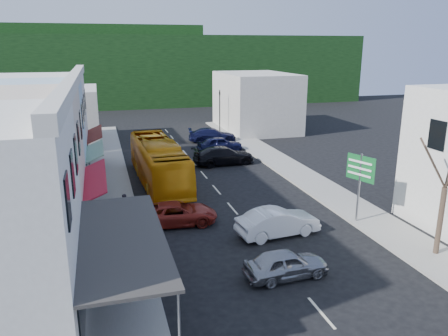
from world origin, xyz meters
TOP-DOWN VIEW (x-y plane):
  - ground at (0.00, 0.00)m, footprint 120.00×120.00m
  - sidewalk_left at (-7.50, 10.00)m, footprint 3.00×52.00m
  - sidewalk_right at (7.50, 10.00)m, footprint 3.00×52.00m
  - shopfront_row at (-12.49, 5.00)m, footprint 8.25×30.00m
  - distant_block_left at (-12.00, 27.00)m, footprint 8.00×10.00m
  - distant_block_right at (11.00, 30.00)m, footprint 8.00×12.00m
  - hillside at (-1.45, 65.09)m, footprint 80.00×26.00m
  - bus at (-3.82, 10.86)m, footprint 2.97×11.69m
  - car_silver at (-0.23, -5.04)m, footprint 4.49×2.03m
  - car_white at (1.20, -0.66)m, footprint 4.58×2.29m
  - car_red at (-3.91, 2.46)m, footprint 4.73×2.25m
  - car_black_near at (2.50, 14.77)m, footprint 4.59×2.08m
  - car_navy_mid at (3.44, 19.52)m, footprint 4.47×1.97m
  - car_navy_far at (3.90, 24.27)m, footprint 4.71×2.44m
  - pedestrian_left at (-6.80, 3.83)m, footprint 0.54×0.68m
  - direction_sign at (6.40, -0.34)m, footprint 1.46×2.05m
  - street_tree at (7.91, -5.16)m, footprint 3.90×3.90m
  - traffic_signal at (5.83, 28.18)m, footprint 0.67×1.12m

SIDE VIEW (x-z plane):
  - ground at x=0.00m, z-range 0.00..0.00m
  - sidewalk_left at x=-7.50m, z-range 0.00..0.15m
  - sidewalk_right at x=7.50m, z-range 0.00..0.15m
  - car_silver at x=-0.23m, z-range 0.00..1.40m
  - car_white at x=1.20m, z-range 0.00..1.40m
  - car_red at x=-3.91m, z-range 0.00..1.40m
  - car_black_near at x=2.50m, z-range 0.00..1.40m
  - car_navy_mid at x=3.44m, z-range 0.00..1.40m
  - car_navy_far at x=3.90m, z-range 0.00..1.40m
  - pedestrian_left at x=-6.80m, z-range 0.15..1.85m
  - bus at x=-3.82m, z-range 0.00..3.10m
  - direction_sign at x=6.40m, z-range 0.00..4.26m
  - traffic_signal at x=5.83m, z-range 0.00..5.25m
  - distant_block_left at x=-12.00m, z-range 0.00..6.00m
  - distant_block_right at x=11.00m, z-range 0.00..7.00m
  - street_tree at x=7.91m, z-range 0.00..7.23m
  - shopfront_row at x=-12.49m, z-range 0.00..8.00m
  - hillside at x=-1.45m, z-range -0.27..13.73m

